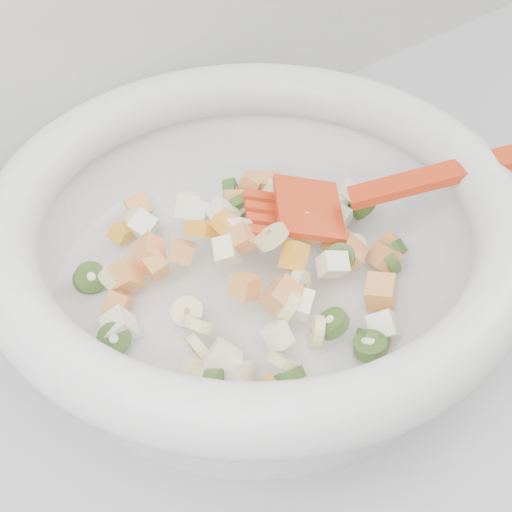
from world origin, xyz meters
TOP-DOWN VIEW (x-y plane):
  - mixing_bowl at (0.18, 1.51)m, footprint 0.48×0.42m

SIDE VIEW (x-z plane):
  - mixing_bowl at x=0.18m, z-range 0.90..1.03m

